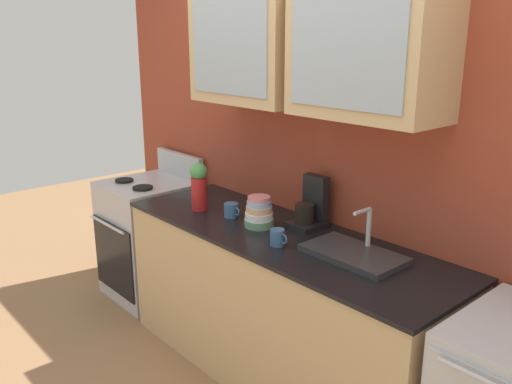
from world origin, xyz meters
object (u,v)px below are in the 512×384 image
stove_range (151,238)px  coffee_maker (311,208)px  bowl_stack (259,213)px  sink_faucet (354,253)px  vase (199,185)px  cup_near_bowls (231,210)px  cup_near_sink (278,237)px

stove_range → coffee_maker: bearing=8.4°
stove_range → bowl_stack: size_ratio=6.04×
stove_range → sink_faucet: sink_faucet is taller
vase → cup_near_bowls: bearing=14.4°
stove_range → vase: size_ratio=3.57×
stove_range → vase: 0.98m
bowl_stack → cup_near_sink: bearing=-23.4°
vase → cup_near_bowls: (0.24, 0.06, -0.12)m
stove_range → coffee_maker: (1.44, 0.21, 0.54)m
vase → coffee_maker: vase is taller
bowl_stack → vase: 0.48m
bowl_stack → vase: bearing=-170.7°
sink_faucet → coffee_maker: bearing=159.5°
sink_faucet → bowl_stack: sink_faucet is taller
vase → coffee_maker: size_ratio=1.03×
vase → cup_near_sink: size_ratio=2.72×
sink_faucet → cup_near_sink: (-0.36, -0.18, 0.02)m
bowl_stack → cup_near_bowls: 0.23m
sink_faucet → vase: bearing=-173.1°
cup_near_bowls → stove_range: bearing=178.6°
sink_faucet → cup_near_bowls: 0.87m
bowl_stack → cup_near_bowls: bowl_stack is taller
vase → cup_near_bowls: vase is taller
bowl_stack → stove_range: bearing=179.5°
bowl_stack → cup_near_sink: 0.31m
sink_faucet → bowl_stack: size_ratio=2.79×
sink_faucet → coffee_maker: size_ratio=1.70×
bowl_stack → coffee_maker: size_ratio=0.61×
sink_faucet → bowl_stack: (-0.63, -0.06, 0.06)m
sink_faucet → cup_near_sink: sink_faucet is taller
stove_range → cup_near_bowls: bearing=-1.4°
stove_range → vase: bearing=-6.4°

